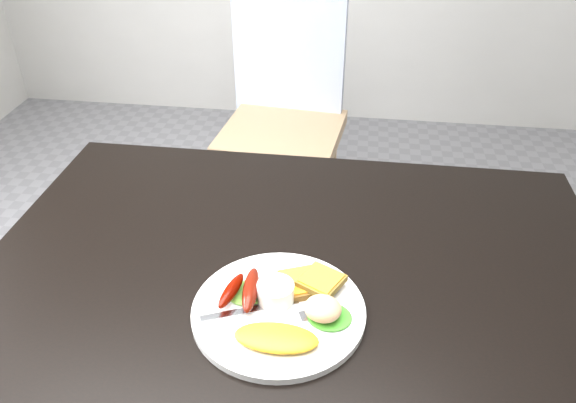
% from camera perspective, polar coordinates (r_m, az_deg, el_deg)
% --- Properties ---
extents(dining_table, '(1.20, 0.80, 0.04)m').
position_cam_1_polar(dining_table, '(1.10, 0.83, -6.59)').
color(dining_table, black).
rests_on(dining_table, ground).
extents(dining_chair, '(0.49, 0.49, 0.05)m').
position_cam_1_polar(dining_chair, '(2.18, -0.63, 6.86)').
color(dining_chair, tan).
rests_on(dining_chair, ground).
extents(person, '(0.58, 0.49, 1.35)m').
position_cam_1_polar(person, '(1.72, -1.07, 7.39)').
color(person, navy).
rests_on(person, ground).
extents(plate, '(0.30, 0.30, 0.01)m').
position_cam_1_polar(plate, '(0.98, -0.96, -11.06)').
color(plate, white).
rests_on(plate, dining_table).
extents(lettuce_left, '(0.09, 0.08, 0.01)m').
position_cam_1_polar(lettuce_left, '(1.00, -4.16, -9.21)').
color(lettuce_left, '#518425').
rests_on(lettuce_left, plate).
extents(lettuce_right, '(0.08, 0.07, 0.01)m').
position_cam_1_polar(lettuce_right, '(0.96, 4.23, -11.58)').
color(lettuce_right, '#318422').
rests_on(lettuce_right, plate).
extents(omelette, '(0.14, 0.07, 0.02)m').
position_cam_1_polar(omelette, '(0.91, -1.19, -13.68)').
color(omelette, orange).
rests_on(omelette, plate).
extents(sausage_a, '(0.04, 0.09, 0.02)m').
position_cam_1_polar(sausage_a, '(0.98, -5.79, -8.99)').
color(sausage_a, '#5E0F01').
rests_on(sausage_a, lettuce_left).
extents(sausage_b, '(0.03, 0.11, 0.03)m').
position_cam_1_polar(sausage_b, '(0.98, -3.82, -8.92)').
color(sausage_b, '#5E0C0B').
rests_on(sausage_b, lettuce_left).
extents(ramekin, '(0.08, 0.08, 0.04)m').
position_cam_1_polar(ramekin, '(0.98, -1.27, -9.29)').
color(ramekin, white).
rests_on(ramekin, plate).
extents(toast_a, '(0.10, 0.10, 0.01)m').
position_cam_1_polar(toast_a, '(1.01, 1.55, -8.30)').
color(toast_a, olive).
rests_on(toast_a, plate).
extents(toast_b, '(0.09, 0.09, 0.01)m').
position_cam_1_polar(toast_b, '(1.00, 3.40, -8.06)').
color(toast_b, olive).
rests_on(toast_b, toast_a).
extents(potato_salad, '(0.08, 0.08, 0.03)m').
position_cam_1_polar(potato_salad, '(0.94, 3.56, -10.79)').
color(potato_salad, beige).
rests_on(potato_salad, lettuce_right).
extents(fork, '(0.16, 0.08, 0.00)m').
position_cam_1_polar(fork, '(0.97, -3.87, -10.96)').
color(fork, '#ADAFB7').
rests_on(fork, plate).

